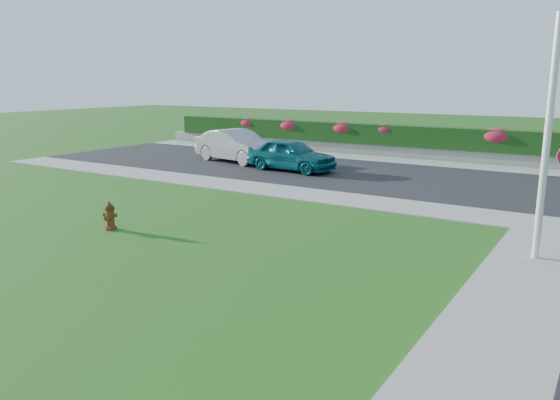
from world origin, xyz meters
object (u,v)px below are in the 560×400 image
Objects in this scene: fire_hydrant at (110,217)px; utility_pole at (547,141)px; sedan_teal at (291,155)px; sedan_silver at (237,146)px.

fire_hydrant is 0.14× the size of utility_pole.
utility_pole is (11.32, -7.79, 1.99)m from sedan_teal.
sedan_teal is at bearing 75.21° from fire_hydrant.
fire_hydrant is 0.16× the size of sedan_silver.
sedan_teal is (-0.90, 11.27, 0.39)m from fire_hydrant.
sedan_teal is 0.77× the size of utility_pole.
sedan_silver is at bearing 150.13° from utility_pole.
sedan_silver reaches higher than sedan_teal.
sedan_teal reaches higher than fire_hydrant.
fire_hydrant is 12.97m from sedan_silver.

